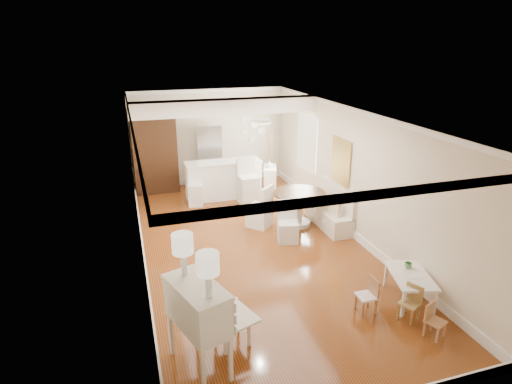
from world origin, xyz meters
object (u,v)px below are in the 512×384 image
secretary_bureau (199,327)px  bar_stool_left (195,188)px  kids_chair_a (410,303)px  breakfast_counter (223,179)px  slip_chair_near (288,222)px  dining_table (299,209)px  kids_table (409,287)px  pantry_cabinet (155,152)px  bar_stool_right (248,182)px  slip_chair_far (259,206)px  fridge (222,156)px  kids_chair_c (436,321)px  kids_chair_b (366,296)px  sideboard (270,179)px  gustavian_armchair (231,318)px

secretary_bureau → bar_stool_left: secretary_bureau is taller
kids_chair_a → breakfast_counter: bearing=167.3°
bar_stool_left → slip_chair_near: bearing=-52.9°
secretary_bureau → slip_chair_near: (2.49, 3.19, -0.19)m
kids_chair_a → bar_stool_left: size_ratio=0.62×
dining_table → slip_chair_near: 0.90m
kids_table → pantry_cabinet: pantry_cabinet is taller
breakfast_counter → bar_stool_right: 0.84m
slip_chair_far → breakfast_counter: 2.16m
breakfast_counter → pantry_cabinet: size_ratio=0.89×
kids_table → kids_chair_a: kids_chair_a is taller
breakfast_counter → fridge: size_ratio=1.14×
kids_chair_c → kids_chair_b: bearing=104.8°
secretary_bureau → sideboard: size_ratio=1.64×
dining_table → breakfast_counter: size_ratio=0.58×
breakfast_counter → bar_stool_left: (-0.85, -0.37, -0.05)m
slip_chair_far → kids_chair_a: bearing=61.5°
secretary_bureau → bar_stool_left: size_ratio=1.35×
gustavian_armchair → bar_stool_left: 5.55m
kids_table → fridge: bearing=103.2°
breakfast_counter → fridge: bearing=79.2°
pantry_cabinet → kids_chair_a: bearing=-66.3°
slip_chair_near → dining_table: bearing=66.5°
fridge → bar_stool_right: bearing=-79.5°
kids_table → breakfast_counter: bearing=107.3°
kids_chair_a → kids_chair_b: bearing=-150.7°
breakfast_counter → bar_stool_left: 0.93m
bar_stool_right → kids_chair_c: bearing=-83.0°
dining_table → pantry_cabinet: (-2.95, 3.44, 0.74)m
sideboard → secretary_bureau: bearing=-97.7°
bar_stool_right → sideboard: bar_stool_right is taller
slip_chair_far → bar_stool_right: bar_stool_right is taller
bar_stool_right → kids_chair_a: bearing=-83.2°
bar_stool_left → pantry_cabinet: (-0.85, 1.45, 0.68)m
dining_table → slip_chair_far: bearing=165.4°
sideboard → bar_stool_left: bearing=-150.2°
slip_chair_near → breakfast_counter: bearing=117.5°
kids_chair_a → slip_chair_near: bearing=168.1°
slip_chair_far → kids_chair_c: bearing=61.2°
gustavian_armchair → sideboard: (2.64, 5.96, -0.05)m
breakfast_counter → bar_stool_left: bearing=-156.5°
gustavian_armchair → slip_chair_far: size_ratio=0.83×
kids_chair_b → slip_chair_near: (-0.26, 2.76, 0.15)m
slip_chair_far → secretary_bureau: bearing=18.4°
kids_chair_c → pantry_cabinet: bearing=90.3°
kids_table → bar_stool_right: bar_stool_right is taller
dining_table → slip_chair_near: bearing=-128.3°
slip_chair_near → bar_stool_left: bearing=134.5°
dining_table → breakfast_counter: breakfast_counter is taller
bar_stool_right → dining_table: bearing=-69.9°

